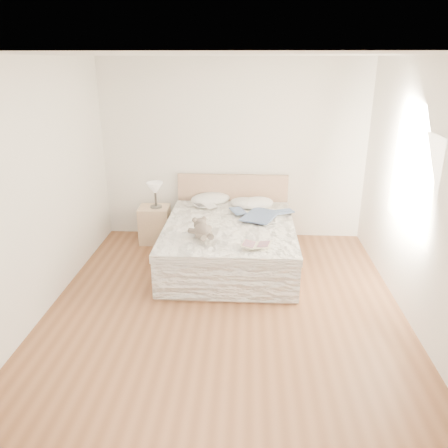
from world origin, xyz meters
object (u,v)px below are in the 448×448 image
Objects in this scene: childrens_book at (256,245)px; table_lamp at (155,190)px; nightstand at (155,224)px; photo_book at (205,206)px; teddy_bear at (203,236)px; bed at (230,242)px.

table_lamp is at bearing 147.32° from childrens_book.
nightstand is at bearing 163.79° from table_lamp.
nightstand is at bearing 138.17° from photo_book.
photo_book is at bearing 70.99° from teddy_bear.
table_lamp is at bearing 138.57° from photo_book.
bed is 0.75m from photo_book.
photo_book is 0.93× the size of childrens_book.
photo_book is (0.79, -0.12, 0.35)m from nightstand.
bed is 0.96m from childrens_book.
nightstand is at bearing 100.16° from teddy_bear.
table_lamp is (-1.14, 0.66, 0.53)m from bed.
teddy_bear is (-0.65, 0.19, 0.02)m from childrens_book.
table_lamp is 1.02× the size of teddy_bear.
photo_book is at bearing -8.63° from nightstand.
table_lamp is at bearing 149.89° from bed.
nightstand is 1.45× the size of table_lamp.
childrens_book is (0.74, -1.39, 0.00)m from photo_book.
bed is at bearing 125.00° from childrens_book.
teddy_bear is (0.10, -1.20, 0.02)m from photo_book.
table_lamp is 1.14× the size of childrens_book.
table_lamp reaches higher than teddy_bear.
teddy_bear is at bearing 176.09° from childrens_book.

